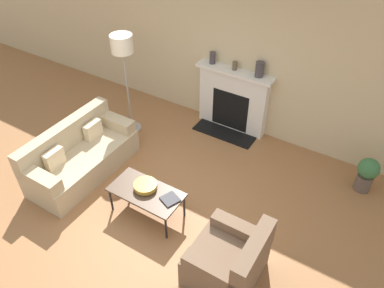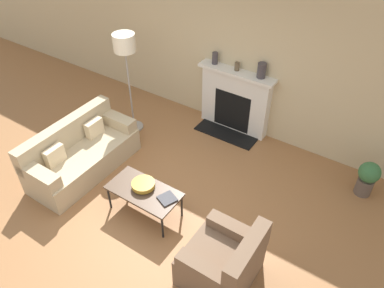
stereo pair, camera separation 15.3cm
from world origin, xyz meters
TOP-DOWN VIEW (x-y plane):
  - ground_plane at (0.00, 0.00)m, footprint 18.00×18.00m
  - wall_back at (0.00, 2.69)m, footprint 18.00×0.06m
  - fireplace at (0.03, 2.54)m, footprint 1.41×0.59m
  - couch at (-1.49, 0.16)m, footprint 0.81×1.86m
  - armchair_near at (1.44, -0.31)m, footprint 0.83×0.87m
  - coffee_table at (-0.03, -0.01)m, footprint 1.05×0.54m
  - bowl at (-0.07, 0.04)m, footprint 0.33×0.33m
  - book at (0.34, 0.04)m, footprint 0.29×0.29m
  - floor_lamp at (-1.54, 1.50)m, footprint 0.37×0.37m
  - mantel_vase_left at (-0.43, 2.56)m, footprint 0.10×0.10m
  - mantel_vase_center_left at (0.01, 2.56)m, footprint 0.09×0.09m
  - mantel_vase_center_right at (0.46, 2.56)m, footprint 0.15×0.15m
  - potted_plant at (2.53, 2.15)m, footprint 0.32×0.32m

SIDE VIEW (x-z plane):
  - ground_plane at x=0.00m, z-range 0.00..0.00m
  - couch at x=-1.49m, z-range -0.10..0.73m
  - armchair_near at x=1.44m, z-range -0.11..0.76m
  - potted_plant at x=2.53m, z-range 0.04..0.63m
  - coffee_table at x=-0.03m, z-range 0.19..0.63m
  - book at x=0.34m, z-range 0.45..0.47m
  - bowl at x=-0.07m, z-range 0.46..0.54m
  - fireplace at x=0.03m, z-range -0.01..1.18m
  - mantel_vase_center_left at x=0.01m, z-range 1.20..1.34m
  - mantel_vase_left at x=-0.43m, z-range 1.20..1.41m
  - mantel_vase_center_right at x=0.46m, z-range 1.20..1.46m
  - wall_back at x=0.00m, z-range 0.00..2.90m
  - floor_lamp at x=-1.54m, z-range 0.62..2.48m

